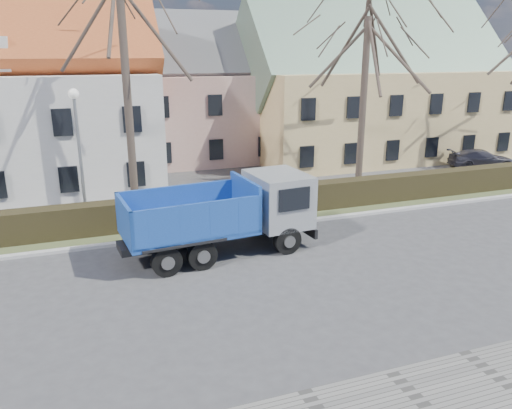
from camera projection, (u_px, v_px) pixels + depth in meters
name	position (u px, v px, depth m)	size (l,w,h in m)	color
ground	(228.00, 282.00, 16.63)	(120.00, 120.00, 0.00)	#404042
curb_far	(196.00, 234.00, 20.75)	(80.00, 0.30, 0.12)	#B2B0AE
grass_strip	(188.00, 222.00, 22.19)	(80.00, 3.00, 0.10)	#47522E
hedge	(188.00, 211.00, 21.83)	(60.00, 0.90, 1.30)	black
building_pink	(200.00, 101.00, 34.71)	(10.80, 8.80, 8.00)	tan
building_yellow	(373.00, 96.00, 35.80)	(18.80, 10.80, 8.50)	#D6B775
tree_1	(126.00, 75.00, 21.75)	(9.20, 9.20, 12.65)	#42362D
tree_2	(364.00, 88.00, 25.86)	(8.00, 8.00, 11.00)	#42362D
dump_truck	(213.00, 217.00, 18.45)	(7.41, 2.75, 2.96)	#153E97
streetlight	(81.00, 161.00, 20.67)	(0.47, 0.47, 6.00)	gray
parked_car_b	(481.00, 159.00, 32.54)	(1.67, 4.12, 1.20)	#34333E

